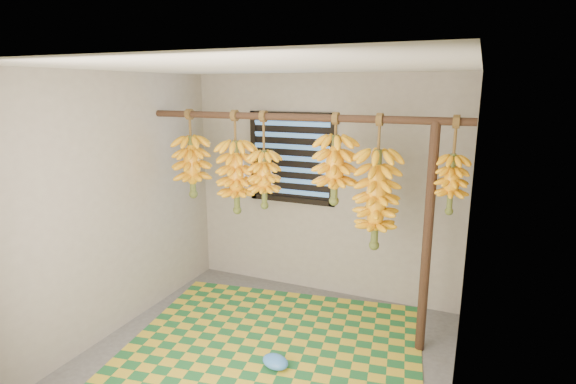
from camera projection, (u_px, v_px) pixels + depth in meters
The scene contains 16 objects.
floor at pixel (263, 361), 3.80m from camera, with size 3.00×3.00×0.01m, color #4D4D4D.
ceiling at pixel (258, 66), 3.26m from camera, with size 3.00×3.00×0.01m, color silver.
wall_back at pixel (322, 187), 4.88m from camera, with size 3.00×0.01×2.40m, color gray.
wall_left at pixel (113, 206), 4.11m from camera, with size 0.01×3.00×2.40m, color gray.
wall_right at pixel (465, 252), 2.95m from camera, with size 0.01×3.00×2.40m, color gray.
window at pixel (292, 158), 4.92m from camera, with size 1.00×0.04×1.00m.
hanging_pole at pixel (295, 117), 3.97m from camera, with size 0.06×0.06×3.00m, color #402718.
support_post at pixel (427, 242), 3.74m from camera, with size 0.08×0.08×2.00m, color #402718.
woven_mat at pixel (275, 343), 4.05m from camera, with size 2.55×2.04×0.01m, color #1C602C.
plastic_bag at pixel (275, 362), 3.69m from camera, with size 0.24×0.18×0.10m, color #3A7FDB.
banana_bunch_a at pixel (192, 166), 4.52m from camera, with size 0.35×0.35×0.88m.
banana_bunch_b at pixel (236, 177), 4.34m from camera, with size 0.36×0.36×0.99m.
banana_bunch_c at pixel (264, 179), 4.23m from camera, with size 0.29×0.29×0.91m.
banana_bunch_d at pixel (335, 170), 3.93m from camera, with size 0.36×0.36×0.80m.
banana_bunch_e at pixel (376, 200), 3.84m from camera, with size 0.38×0.38×1.16m.
banana_bunch_f at pixel (451, 184), 3.57m from camera, with size 0.26×0.26×0.79m.
Camera 1 is at (1.53, -3.02, 2.26)m, focal length 28.00 mm.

